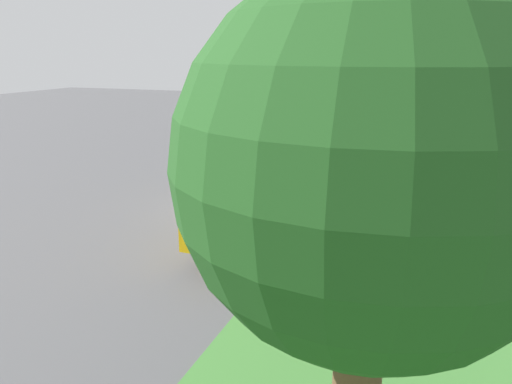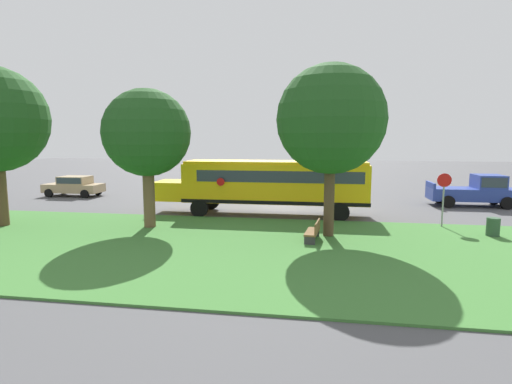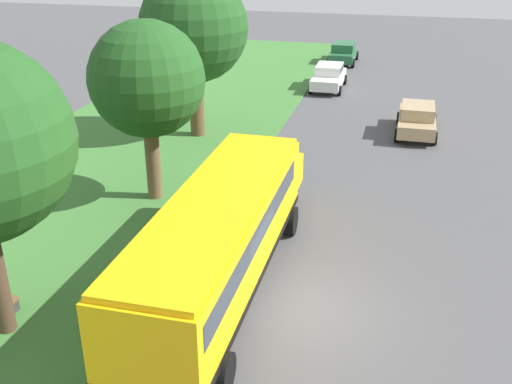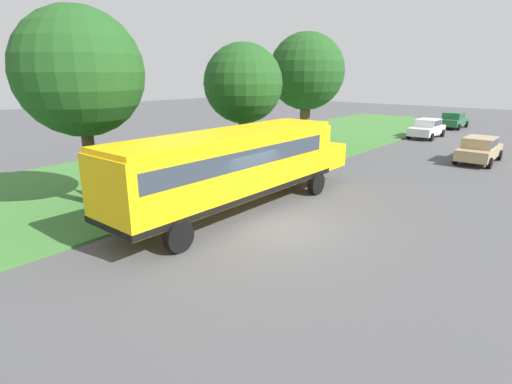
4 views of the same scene
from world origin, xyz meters
name	(u,v)px [view 1 (image 1 of 4)]	position (x,y,z in m)	size (l,w,h in m)	color
ground_plane	(231,206)	(0.00, 0.00, 0.00)	(120.00, 120.00, 0.00)	#4C4C4F
grass_verge	(469,233)	(-10.00, 0.00, 0.04)	(12.00, 80.00, 0.08)	#3D7533
school_bus	(282,171)	(-2.51, 0.37, 1.92)	(2.84, 12.42, 3.16)	yellow
pickup_truck	(268,136)	(2.70, -12.74, 1.07)	(2.28, 5.40, 2.10)	#283D93
oak_tree_beside_bus	(415,87)	(-7.39, -2.97, 5.31)	(4.81, 4.81, 7.67)	#4C3826
oak_tree_roadside_mid	(380,128)	(-7.07, 5.91, 4.76)	(4.24, 4.24, 6.84)	brown
oak_tree_far_end	(372,169)	(-7.87, 13.32, 5.31)	(5.18, 5.18, 7.96)	brown
stop_sign	(365,144)	(-4.60, -8.54, 1.74)	(0.08, 0.68, 2.74)	gray
park_bench	(430,202)	(-8.44, -2.26, 0.47)	(1.64, 0.67, 0.92)	brown
trash_bin	(397,162)	(-6.30, -10.23, 0.45)	(0.56, 0.56, 0.90)	#2D4C33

